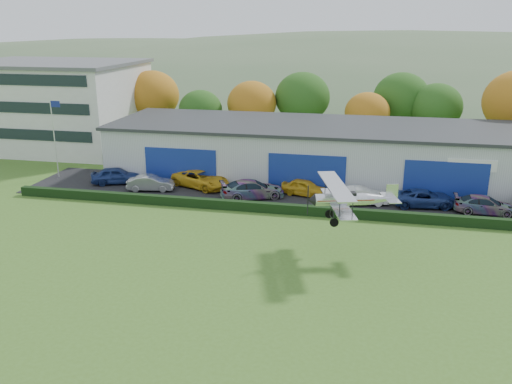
% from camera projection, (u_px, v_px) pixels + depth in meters
% --- Properties ---
extents(ground, '(300.00, 300.00, 0.00)m').
position_uv_depth(ground, '(168.00, 307.00, 29.48)').
color(ground, '#436820').
rests_on(ground, ground).
extents(apron, '(48.00, 9.00, 0.05)m').
position_uv_depth(apron, '(283.00, 195.00, 48.46)').
color(apron, black).
rests_on(apron, ground).
extents(hedge, '(46.00, 0.60, 0.80)m').
position_uv_depth(hedge, '(273.00, 208.00, 43.87)').
color(hedge, black).
rests_on(hedge, ground).
extents(hangar, '(40.60, 12.60, 5.30)m').
position_uv_depth(hangar, '(314.00, 150.00, 53.77)').
color(hangar, '#B2B7BC').
rests_on(hangar, ground).
extents(office_block, '(20.60, 15.60, 10.40)m').
position_uv_depth(office_block, '(53.00, 104.00, 66.01)').
color(office_block, silver).
rests_on(office_block, ground).
extents(flagpole, '(1.05, 0.10, 8.00)m').
position_uv_depth(flagpole, '(55.00, 131.00, 52.43)').
color(flagpole, silver).
rests_on(flagpole, ground).
extents(tree_belt, '(75.70, 13.22, 10.12)m').
position_uv_depth(tree_belt, '(292.00, 102.00, 65.47)').
color(tree_belt, '#3D2614').
rests_on(tree_belt, ground).
extents(distant_hills, '(430.00, 196.00, 56.00)m').
position_uv_depth(distant_hills, '(320.00, 117.00, 164.81)').
color(distant_hills, '#4C6642').
rests_on(distant_hills, ground).
extents(car_0, '(5.08, 3.43, 1.61)m').
position_uv_depth(car_0, '(116.00, 175.00, 51.49)').
color(car_0, navy).
rests_on(car_0, apron).
extents(car_1, '(4.50, 2.25, 1.42)m').
position_uv_depth(car_1, '(151.00, 183.00, 49.42)').
color(car_1, silver).
rests_on(car_1, apron).
extents(car_2, '(6.34, 4.79, 1.60)m').
position_uv_depth(car_2, '(201.00, 179.00, 50.34)').
color(car_2, gold).
rests_on(car_2, apron).
extents(car_3, '(6.07, 4.44, 1.63)m').
position_uv_depth(car_3, '(252.00, 189.00, 47.25)').
color(car_3, gray).
rests_on(car_3, apron).
extents(car_4, '(4.56, 2.82, 1.45)m').
position_uv_depth(car_4, '(305.00, 188.00, 48.01)').
color(car_4, gold).
rests_on(car_4, apron).
extents(car_5, '(4.78, 2.58, 1.50)m').
position_uv_depth(car_5, '(362.00, 196.00, 45.64)').
color(car_5, silver).
rests_on(car_5, apron).
extents(car_6, '(5.39, 2.96, 1.43)m').
position_uv_depth(car_6, '(424.00, 198.00, 45.13)').
color(car_6, navy).
rests_on(car_6, apron).
extents(car_7, '(4.97, 2.18, 1.42)m').
position_uv_depth(car_7, '(485.00, 205.00, 43.52)').
color(car_7, gray).
rests_on(car_7, apron).
extents(biplane, '(6.05, 6.85, 2.56)m').
position_uv_depth(biplane, '(349.00, 198.00, 34.94)').
color(biplane, silver).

